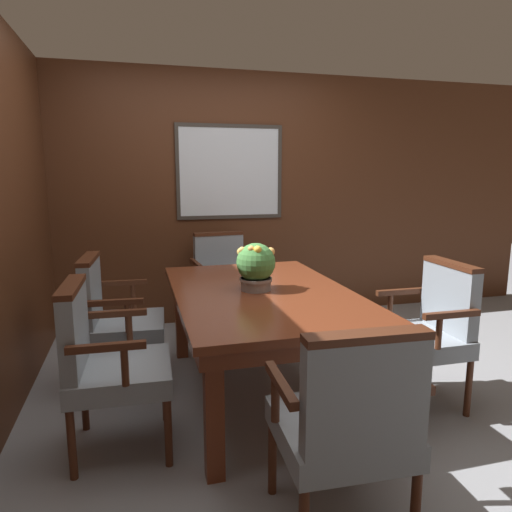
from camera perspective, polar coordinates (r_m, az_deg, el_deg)
name	(u,v)px	position (r m, az deg, el deg)	size (l,w,h in m)	color
ground_plane	(262,397)	(3.20, 0.80, -17.22)	(14.00, 14.00, 0.00)	gray
wall_back	(215,199)	(4.55, -5.15, 7.11)	(7.20, 0.08, 2.45)	#4C2816
dining_table	(262,303)	(3.01, 0.74, -5.95)	(1.13, 1.78, 0.73)	maroon
chair_head_near	(347,420)	(1.95, 11.34, -19.45)	(0.58, 0.55, 0.93)	#472314
chair_left_far	(114,315)	(3.31, -17.32, -7.07)	(0.56, 0.59, 0.93)	#472314
chair_left_near	(105,359)	(2.58, -18.30, -12.11)	(0.54, 0.58, 0.93)	#472314
chair_right_near	(428,326)	(3.14, 20.65, -8.25)	(0.53, 0.57, 0.93)	#472314
chair_head_far	(223,278)	(4.27, -4.12, -2.77)	(0.60, 0.57, 0.93)	#472314
potted_plant	(256,266)	(2.96, 0.00, -1.23)	(0.26, 0.25, 0.31)	gray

